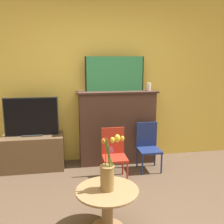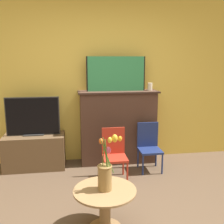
{
  "view_description": "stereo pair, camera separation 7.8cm",
  "coord_description": "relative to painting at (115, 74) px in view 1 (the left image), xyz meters",
  "views": [
    {
      "loc": [
        -0.44,
        -2.07,
        1.64
      ],
      "look_at": [
        0.12,
        1.15,
        0.98
      ],
      "focal_mm": 42.0,
      "sensor_mm": 36.0,
      "label": 1
    },
    {
      "loc": [
        -0.37,
        -2.08,
        1.64
      ],
      "look_at": [
        0.12,
        1.15,
        0.98
      ],
      "focal_mm": 42.0,
      "sensor_mm": 36.0,
      "label": 2
    }
  ],
  "objects": [
    {
      "name": "mantel_candle",
      "position": [
        0.55,
        -0.01,
        -0.21
      ],
      "size": [
        0.07,
        0.07,
        0.12
      ],
      "color": "silver",
      "rests_on": "fireplace_mantel"
    },
    {
      "name": "fireplace_mantel",
      "position": [
        0.03,
        -0.01,
        -0.83
      ],
      "size": [
        1.25,
        0.39,
        1.16
      ],
      "color": "#4C3328",
      "rests_on": "ground"
    },
    {
      "name": "vase_tulips",
      "position": [
        -0.39,
        -1.73,
        -0.82
      ],
      "size": [
        0.23,
        0.14,
        0.55
      ],
      "color": "olive",
      "rests_on": "side_table"
    },
    {
      "name": "tv_stand",
      "position": [
        -1.27,
        -0.07,
        -1.16
      ],
      "size": [
        0.9,
        0.44,
        0.52
      ],
      "color": "brown",
      "rests_on": "ground"
    },
    {
      "name": "side_table",
      "position": [
        -0.39,
        -1.73,
        -1.14
      ],
      "size": [
        0.6,
        0.6,
        0.42
      ],
      "color": "#99754C",
      "rests_on": "ground"
    },
    {
      "name": "chair_red",
      "position": [
        -0.12,
        -0.61,
        -1.04
      ],
      "size": [
        0.32,
        0.32,
        0.71
      ],
      "color": "#B22D1E",
      "rests_on": "ground"
    },
    {
      "name": "tv_monitor",
      "position": [
        -1.27,
        -0.06,
        -0.62
      ],
      "size": [
        0.79,
        0.12,
        0.58
      ],
      "color": "#2D2D2D",
      "rests_on": "tv_stand"
    },
    {
      "name": "chair_blue",
      "position": [
        0.44,
        -0.38,
        -1.04
      ],
      "size": [
        0.32,
        0.32,
        0.71
      ],
      "color": "navy",
      "rests_on": "ground"
    },
    {
      "name": "wall_back",
      "position": [
        -0.3,
        0.2,
        -0.07
      ],
      "size": [
        8.0,
        0.06,
        2.7
      ],
      "color": "#EAC651",
      "rests_on": "ground"
    },
    {
      "name": "painting",
      "position": [
        0.0,
        0.0,
        0.0
      ],
      "size": [
        0.92,
        0.03,
        0.53
      ],
      "color": "black",
      "rests_on": "fireplace_mantel"
    }
  ]
}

